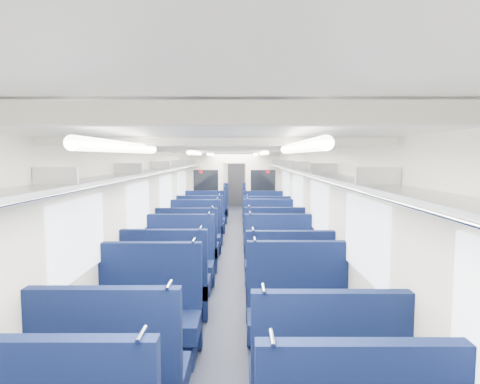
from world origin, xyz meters
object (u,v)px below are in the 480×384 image
(seat_23, at_px, (258,207))
(seat_14, at_px, (194,239))
(seat_10, at_px, (179,267))
(seat_7, at_px, (299,320))
(bulkhead, at_px, (234,188))
(seat_13, at_px, (274,250))
(seat_8, at_px, (167,289))
(seat_22, at_px, (212,207))
(seat_17, at_px, (267,230))
(seat_15, at_px, (269,238))
(seat_21, at_px, (260,211))
(seat_12, at_px, (188,251))
(seat_9, at_px, (289,291))
(seat_20, at_px, (210,211))
(end_door, at_px, (236,184))
(seat_16, at_px, (200,228))
(seat_11, at_px, (280,267))
(seat_19, at_px, (264,222))
(seat_18, at_px, (204,222))
(seat_6, at_px, (148,322))

(seat_23, bearing_deg, seat_14, -106.36)
(seat_10, height_order, seat_23, same)
(seat_7, xyz_separation_m, seat_23, (0.00, 10.06, 0.00))
(bulkhead, bearing_deg, seat_13, -79.88)
(seat_8, bearing_deg, seat_22, 90.00)
(bulkhead, xyz_separation_m, seat_17, (0.83, -2.49, -0.84))
(seat_15, distance_m, seat_21, 4.35)
(seat_12, height_order, seat_15, same)
(seat_7, distance_m, seat_9, 0.96)
(seat_20, xyz_separation_m, seat_21, (1.66, -0.02, 0.00))
(end_door, bearing_deg, seat_20, -99.94)
(seat_10, xyz_separation_m, seat_23, (1.66, 7.92, 0.00))
(bulkhead, bearing_deg, seat_14, -102.91)
(seat_14, bearing_deg, seat_10, -90.00)
(seat_10, bearing_deg, seat_16, 90.00)
(seat_13, bearing_deg, seat_21, 90.00)
(end_door, bearing_deg, seat_14, -95.13)
(seat_10, distance_m, seat_16, 3.57)
(seat_12, bearing_deg, seat_11, -33.69)
(seat_14, bearing_deg, seat_20, 90.00)
(bulkhead, xyz_separation_m, seat_15, (0.83, -3.48, -0.84))
(seat_15, distance_m, seat_16, 2.03)
(seat_20, bearing_deg, seat_9, -78.21)
(seat_7, height_order, seat_8, same)
(bulkhead, height_order, seat_19, bulkhead)
(bulkhead, relative_size, seat_11, 2.19)
(bulkhead, bearing_deg, seat_20, 133.25)
(seat_17, bearing_deg, seat_20, 116.21)
(seat_8, height_order, seat_19, same)
(seat_18, distance_m, seat_20, 2.12)
(seat_20, relative_size, seat_22, 1.00)
(seat_15, bearing_deg, seat_16, 144.90)
(seat_11, height_order, seat_20, same)
(seat_6, height_order, seat_10, same)
(seat_6, distance_m, seat_13, 3.83)
(seat_18, xyz_separation_m, seat_23, (1.66, 3.27, 0.00))
(seat_6, bearing_deg, seat_11, 53.41)
(seat_14, distance_m, seat_23, 5.89)
(seat_8, height_order, seat_23, same)
(seat_10, xyz_separation_m, seat_14, (0.00, 2.26, 0.00))
(seat_7, bearing_deg, seat_16, 106.19)
(seat_10, height_order, seat_18, same)
(seat_19, xyz_separation_m, seat_22, (-1.66, 3.31, 0.00))
(end_door, relative_size, seat_10, 1.56)
(seat_10, xyz_separation_m, seat_18, (0.00, 4.65, 0.00))
(seat_6, distance_m, seat_21, 9.12)
(seat_12, bearing_deg, end_door, 85.43)
(seat_10, height_order, seat_22, same)
(seat_21, xyz_separation_m, seat_23, (0.00, 1.17, 0.00))
(seat_6, relative_size, seat_9, 1.00)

